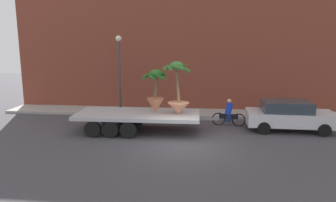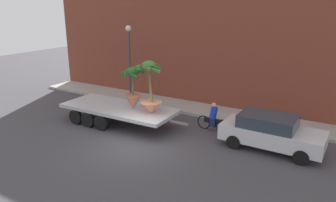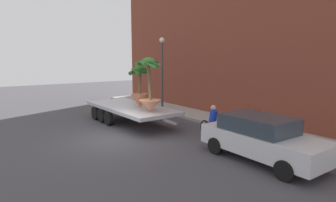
{
  "view_description": "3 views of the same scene",
  "coord_description": "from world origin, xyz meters",
  "views": [
    {
      "loc": [
        0.82,
        -13.53,
        4.59
      ],
      "look_at": [
        -1.01,
        2.88,
        1.44
      ],
      "focal_mm": 33.2,
      "sensor_mm": 36.0,
      "label": 1
    },
    {
      "loc": [
        8.28,
        -11.0,
        6.35
      ],
      "look_at": [
        0.21,
        2.51,
        1.54
      ],
      "focal_mm": 34.57,
      "sensor_mm": 36.0,
      "label": 2
    },
    {
      "loc": [
        11.12,
        -5.4,
        3.59
      ],
      "look_at": [
        0.51,
        2.28,
        1.59
      ],
      "focal_mm": 29.74,
      "sensor_mm": 36.0,
      "label": 3
    }
  ],
  "objects": [
    {
      "name": "ground_plane",
      "position": [
        0.0,
        0.0,
        0.0
      ],
      "size": [
        60.0,
        60.0,
        0.0
      ],
      "primitive_type": "plane",
      "color": "#423F44"
    },
    {
      "name": "potted_palm_middle",
      "position": [
        -1.55,
        1.94,
        1.99
      ],
      "size": [
        1.29,
        1.33,
        2.25
      ],
      "color": "#B26647",
      "rests_on": "flatbed_trailer"
    },
    {
      "name": "flatbed_trailer",
      "position": [
        -2.71,
        1.84,
        0.78
      ],
      "size": [
        7.36,
        2.71,
        0.98
      ],
      "color": "#B7BABF",
      "rests_on": "ground"
    },
    {
      "name": "building_facade",
      "position": [
        0.0,
        7.8,
        4.86
      ],
      "size": [
        24.0,
        1.2,
        9.72
      ],
      "primitive_type": "cube",
      "color": "brown",
      "rests_on": "ground"
    },
    {
      "name": "cyclist",
      "position": [
        2.31,
        3.51,
        0.67
      ],
      "size": [
        1.84,
        0.37,
        1.54
      ],
      "color": "black",
      "rests_on": "ground"
    },
    {
      "name": "potted_palm_rear",
      "position": [
        -0.4,
        1.83,
        2.07
      ],
      "size": [
        1.39,
        1.39,
        2.67
      ],
      "color": "tan",
      "rests_on": "flatbed_trailer"
    },
    {
      "name": "sidewalk",
      "position": [
        0.0,
        6.1,
        0.07
      ],
      "size": [
        24.0,
        2.2,
        0.15
      ],
      "primitive_type": "cube",
      "color": "#A39E99",
      "rests_on": "ground"
    },
    {
      "name": "street_lamp",
      "position": [
        -4.32,
        5.3,
        3.23
      ],
      "size": [
        0.36,
        0.36,
        4.83
      ],
      "color": "#383D42",
      "rests_on": "sidewalk"
    },
    {
      "name": "parked_car",
      "position": [
        5.35,
        2.85,
        0.83
      ],
      "size": [
        4.47,
        2.0,
        1.58
      ],
      "color": "silver",
      "rests_on": "ground"
    }
  ]
}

